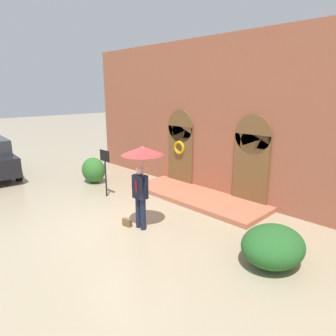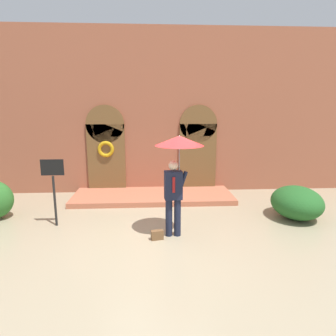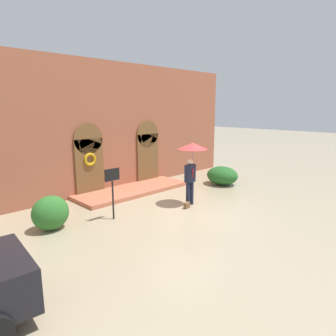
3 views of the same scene
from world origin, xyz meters
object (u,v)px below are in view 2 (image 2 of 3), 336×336
object	(u,v)px
person_with_umbrella	(178,156)
handbag	(157,235)
sign_post	(53,181)
shrub_right	(297,202)

from	to	relation	value
person_with_umbrella	handbag	size ratio (longest dim) A/B	8.44
person_with_umbrella	sign_post	world-z (taller)	person_with_umbrella
sign_post	shrub_right	distance (m)	6.42
shrub_right	person_with_umbrella	bearing A→B (deg)	-164.12
shrub_right	handbag	bearing A→B (deg)	-163.24
handbag	sign_post	size ratio (longest dim) A/B	0.16
person_with_umbrella	handbag	xyz separation A→B (m)	(-0.48, -0.20, -1.80)
sign_post	handbag	bearing A→B (deg)	-21.06
handbag	sign_post	world-z (taller)	sign_post
handbag	shrub_right	world-z (taller)	shrub_right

